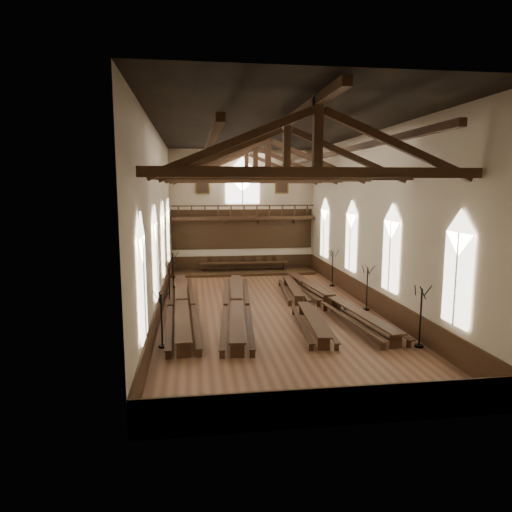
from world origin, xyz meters
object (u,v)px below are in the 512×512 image
at_px(refectory_row_d, 332,299).
at_px(candelabrum_right_mid, 367,297).
at_px(refectory_row_a, 181,303).
at_px(candelabrum_right_far, 332,275).
at_px(refectory_row_c, 302,302).
at_px(candelabrum_right_near, 420,329).
at_px(dais, 244,272).
at_px(candelabrum_left_near, 162,330).
at_px(candelabrum_left_far, 173,276).
at_px(refectory_row_b, 237,303).
at_px(high_table, 244,263).
at_px(candelabrum_left_mid, 170,293).

bearing_deg(refectory_row_d, candelabrum_right_mid, -20.11).
height_order(refectory_row_a, candelabrum_right_far, candelabrum_right_far).
xyz_separation_m(refectory_row_c, candelabrum_right_near, (3.63, -6.66, 0.36)).
bearing_deg(refectory_row_c, dais, 99.73).
distance_m(refectory_row_a, candelabrum_right_near, 12.57).
distance_m(candelabrum_right_near, candelabrum_right_far, 12.61).
distance_m(refectory_row_d, dais, 12.25).
bearing_deg(candelabrum_right_near, candelabrum_left_near, 172.26).
height_order(candelabrum_left_far, candelabrum_right_far, candelabrum_right_far).
bearing_deg(refectory_row_a, refectory_row_d, -1.60).
bearing_deg(candelabrum_right_far, refectory_row_a, -151.90).
distance_m(refectory_row_c, dais, 11.97).
bearing_deg(candelabrum_left_far, candelabrum_right_far, -5.55).
relative_size(refectory_row_b, candelabrum_right_far, 5.55).
xyz_separation_m(refectory_row_a, candelabrum_right_far, (10.40, 5.55, 0.24)).
xyz_separation_m(refectory_row_d, candelabrum_left_far, (-9.26, 6.87, 0.23)).
distance_m(candelabrum_left_far, candelabrum_right_mid, 13.42).
xyz_separation_m(high_table, candelabrum_right_mid, (5.65, -12.31, -0.00)).
xyz_separation_m(refectory_row_c, high_table, (-2.02, 11.79, 0.30)).
distance_m(refectory_row_c, refectory_row_d, 1.80).
relative_size(refectory_row_b, candelabrum_left_near, 5.73).
relative_size(refectory_row_c, candelabrum_right_far, 5.24).
height_order(refectory_row_a, candelabrum_right_near, candelabrum_right_near).
distance_m(refectory_row_d, candelabrum_right_near, 7.06).
relative_size(high_table, candelabrum_right_far, 2.80).
bearing_deg(refectory_row_d, candelabrum_left_near, -150.19).
distance_m(refectory_row_a, candelabrum_left_near, 5.59).
relative_size(dais, candelabrum_left_far, 4.44).
relative_size(refectory_row_d, candelabrum_right_mid, 5.65).
xyz_separation_m(refectory_row_a, high_table, (4.75, 11.39, 0.23)).
xyz_separation_m(refectory_row_d, high_table, (-3.81, 11.63, 0.24)).
bearing_deg(refectory_row_b, refectory_row_a, 172.85).
xyz_separation_m(candelabrum_left_far, candelabrum_right_near, (11.10, -13.69, 0.06)).
relative_size(refectory_row_c, candelabrum_left_far, 5.32).
bearing_deg(refectory_row_b, dais, 81.90).
distance_m(candelabrum_right_near, candelabrum_right_mid, 6.14).
bearing_deg(refectory_row_d, refectory_row_a, 178.40).
xyz_separation_m(refectory_row_b, candelabrum_left_far, (-3.77, 7.02, 0.24)).
height_order(dais, candelabrum_right_far, candelabrum_right_far).
relative_size(high_table, candelabrum_left_mid, 2.67).
distance_m(refectory_row_b, refectory_row_d, 5.49).
bearing_deg(refectory_row_c, candelabrum_right_near, -61.41).
relative_size(refectory_row_a, candelabrum_right_near, 5.27).
bearing_deg(refectory_row_d, refectory_row_b, -178.47).
bearing_deg(refectory_row_b, candelabrum_right_far, 39.03).
height_order(candelabrum_left_mid, candelabrum_right_far, candelabrum_left_mid).
bearing_deg(candelabrum_left_far, candelabrum_left_near, -90.00).
relative_size(refectory_row_b, candelabrum_right_mid, 5.63).
height_order(high_table, candelabrum_left_mid, candelabrum_left_mid).
bearing_deg(candelabrum_right_mid, candelabrum_right_far, 90.00).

